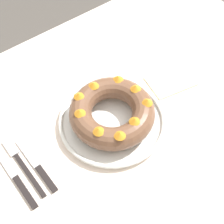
{
  "coord_description": "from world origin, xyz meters",
  "views": [
    {
      "loc": [
        -0.31,
        -0.41,
        1.49
      ],
      "look_at": [
        0.01,
        -0.02,
        0.79
      ],
      "focal_mm": 50.0,
      "sensor_mm": 36.0,
      "label": 1
    }
  ],
  "objects_px": {
    "fork": "(21,162)",
    "serving_knife": "(16,178)",
    "napkin": "(171,81)",
    "cake_knife": "(38,168)",
    "bundt_cake": "(112,112)",
    "serving_dish": "(112,121)"
  },
  "relations": [
    {
      "from": "fork",
      "to": "serving_knife",
      "type": "relative_size",
      "value": 0.91
    },
    {
      "from": "fork",
      "to": "napkin",
      "type": "bearing_deg",
      "value": -9.93
    },
    {
      "from": "fork",
      "to": "cake_knife",
      "type": "bearing_deg",
      "value": -60.8
    },
    {
      "from": "bundt_cake",
      "to": "napkin",
      "type": "relative_size",
      "value": 1.66
    },
    {
      "from": "fork",
      "to": "napkin",
      "type": "relative_size",
      "value": 1.45
    },
    {
      "from": "cake_knife",
      "to": "serving_dish",
      "type": "bearing_deg",
      "value": -7.4
    },
    {
      "from": "serving_dish",
      "to": "bundt_cake",
      "type": "relative_size",
      "value": 1.28
    },
    {
      "from": "fork",
      "to": "serving_knife",
      "type": "bearing_deg",
      "value": -139.76
    },
    {
      "from": "serving_knife",
      "to": "napkin",
      "type": "relative_size",
      "value": 1.59
    },
    {
      "from": "bundt_cake",
      "to": "napkin",
      "type": "xyz_separation_m",
      "value": [
        0.25,
        0.01,
        -0.05
      ]
    },
    {
      "from": "fork",
      "to": "cake_knife",
      "type": "xyz_separation_m",
      "value": [
        0.03,
        -0.04,
        -0.0
      ]
    },
    {
      "from": "fork",
      "to": "cake_knife",
      "type": "distance_m",
      "value": 0.05
    },
    {
      "from": "fork",
      "to": "cake_knife",
      "type": "relative_size",
      "value": 1.08
    },
    {
      "from": "bundt_cake",
      "to": "serving_knife",
      "type": "height_order",
      "value": "bundt_cake"
    },
    {
      "from": "fork",
      "to": "napkin",
      "type": "height_order",
      "value": "fork"
    },
    {
      "from": "bundt_cake",
      "to": "serving_dish",
      "type": "bearing_deg",
      "value": -83.72
    },
    {
      "from": "fork",
      "to": "serving_dish",
      "type": "bearing_deg",
      "value": -15.64
    },
    {
      "from": "bundt_cake",
      "to": "fork",
      "type": "bearing_deg",
      "value": 169.46
    },
    {
      "from": "serving_knife",
      "to": "napkin",
      "type": "distance_m",
      "value": 0.55
    },
    {
      "from": "bundt_cake",
      "to": "fork",
      "type": "distance_m",
      "value": 0.28
    },
    {
      "from": "serving_dish",
      "to": "napkin",
      "type": "relative_size",
      "value": 2.13
    },
    {
      "from": "serving_dish",
      "to": "bundt_cake",
      "type": "distance_m",
      "value": 0.04
    }
  ]
}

